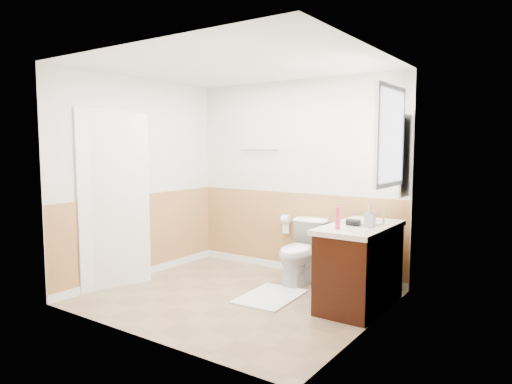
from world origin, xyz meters
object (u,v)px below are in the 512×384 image
Objects in this scene: vanity_cabinet at (360,268)px; lotion_bottle at (338,218)px; soap_dispenser at (370,217)px; bath_mat at (270,297)px; toilet at (300,252)px.

lotion_bottle reaches higher than vanity_cabinet.
lotion_bottle reaches higher than soap_dispenser.
vanity_cabinet reaches higher than bath_mat.
lotion_bottle reaches higher than toilet.
soap_dispenser is at bearing -30.74° from vanity_cabinet.
toilet is 0.95× the size of bath_mat.
lotion_bottle is 0.35m from soap_dispenser.
bath_mat is 1.24m from lotion_bottle.
vanity_cabinet is at bearing 19.07° from bath_mat.
vanity_cabinet is 0.67m from lotion_bottle.
toilet is 1.21m from lotion_bottle.
toilet is 0.76m from bath_mat.
soap_dispenser is at bearing -26.26° from toilet.
toilet is at bearing 157.37° from soap_dispenser.
soap_dispenser is (0.12, -0.07, 0.56)m from vanity_cabinet.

